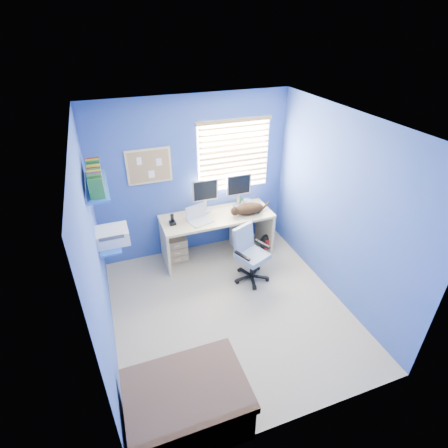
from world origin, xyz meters
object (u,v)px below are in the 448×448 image
object	(u,v)px
laptop	(200,216)
tower_pc	(241,237)
cat	(249,209)
office_chair	(250,261)
desk	(217,235)

from	to	relation	value
laptop	tower_pc	bearing A→B (deg)	-6.53
laptop	cat	distance (m)	0.79
tower_pc	office_chair	distance (m)	0.79
tower_pc	laptop	bearing A→B (deg)	-177.02
desk	laptop	distance (m)	0.57
cat	laptop	bearing A→B (deg)	174.54
desk	office_chair	size ratio (longest dim) A/B	2.06
cat	tower_pc	world-z (taller)	cat
desk	cat	world-z (taller)	cat
desk	cat	distance (m)	0.68
laptop	cat	xyz separation A→B (m)	(0.79, -0.01, -0.03)
desk	laptop	xyz separation A→B (m)	(-0.29, -0.10, 0.48)
desk	cat	xyz separation A→B (m)	(0.49, -0.11, 0.45)
desk	laptop	bearing A→B (deg)	-160.80
desk	laptop	world-z (taller)	laptop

